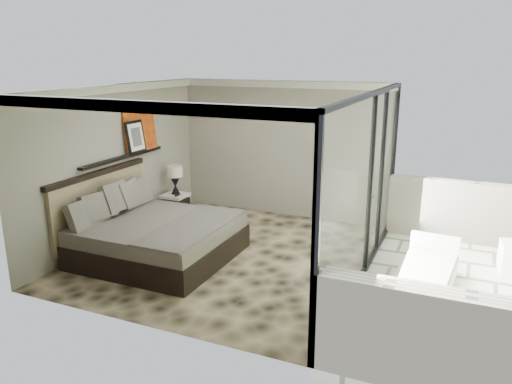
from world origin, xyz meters
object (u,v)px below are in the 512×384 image
at_px(nightstand, 176,207).
at_px(table_lamp, 175,176).
at_px(bed, 153,235).
at_px(lounger, 426,274).

height_order(nightstand, table_lamp, table_lamp).
bearing_deg(nightstand, bed, -58.17).
height_order(bed, nightstand, bed).
bearing_deg(table_lamp, bed, -67.80).
distance_m(table_lamp, lounger, 5.29).
height_order(bed, table_lamp, bed).
bearing_deg(bed, table_lamp, 112.20).
bearing_deg(table_lamp, nightstand, -84.67).
bearing_deg(bed, lounger, 9.22).
xyz_separation_m(bed, lounger, (4.31, 0.70, -0.20)).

